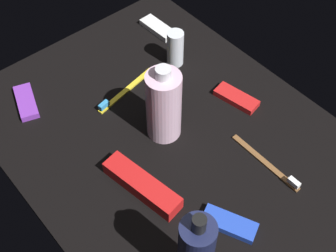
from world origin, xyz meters
The scene contains 10 objects.
ground_plane centered at (0.00, 0.00, -0.60)cm, with size 84.00×64.00×1.20cm, color black.
bodywash_bottle centered at (1.37, -0.38, 8.61)cm, with size 7.43×7.43×18.97cm.
deodorant_stick centered at (16.22, -16.15, 4.69)cm, with size 4.05×4.05×9.38cm, color silver.
toothbrush_brown centered at (-19.98, -10.53, 0.61)cm, with size 18.00×1.24×2.10cm.
toothbrush_yellow centered at (16.17, 0.08, 0.61)cm, with size 4.45×17.92×2.10cm.
toothpaste_box_red centered at (-7.23, 12.94, 1.60)cm, with size 17.60×4.40×3.20cm, color red.
snack_bar_red centered at (-2.59, -18.65, 0.75)cm, with size 10.40×4.00×1.50cm, color red.
snack_bar_white centered at (28.59, -20.82, 0.75)cm, with size 10.40×4.00×1.50cm, color white.
snack_bar_purple centered at (28.00, 19.09, 0.75)cm, with size 10.40×4.00×1.50cm, color purple.
snack_bar_blue centered at (-24.13, 5.35, 0.75)cm, with size 10.40×4.00×1.50cm, color blue.
Camera 1 is at (-47.16, 40.24, 80.33)cm, focal length 49.46 mm.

